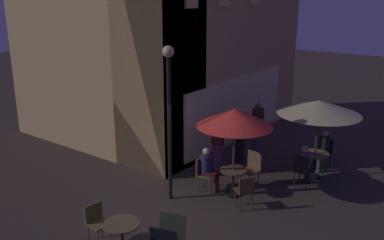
# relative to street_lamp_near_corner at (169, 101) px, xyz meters

# --- Properties ---
(ground_plane) EXTENTS (60.00, 60.00, 0.00)m
(ground_plane) POSITION_rel_street_lamp_near_corner_xyz_m (-0.30, -0.74, -2.57)
(ground_plane) COLOR #3B2F29
(cafe_building) EXTENTS (8.54, 7.35, 7.24)m
(cafe_building) POSITION_rel_street_lamp_near_corner_xyz_m (3.57, 3.03, 1.05)
(cafe_building) COLOR tan
(cafe_building) RESTS_ON ground
(street_lamp_near_corner) EXTENTS (0.28, 0.28, 3.90)m
(street_lamp_near_corner) POSITION_rel_street_lamp_near_corner_xyz_m (0.00, 0.00, 0.00)
(street_lamp_near_corner) COLOR black
(street_lamp_near_corner) RESTS_ON ground
(menu_sandwich_board) EXTENTS (0.76, 0.72, 0.83)m
(menu_sandwich_board) POSITION_rel_street_lamp_near_corner_xyz_m (-2.03, -1.62, -2.14)
(menu_sandwich_board) COLOR #23291C
(menu_sandwich_board) RESTS_ON ground
(cafe_table_0) EXTENTS (0.78, 0.78, 0.74)m
(cafe_table_0) POSITION_rel_street_lamp_near_corner_xyz_m (3.43, -2.45, -2.02)
(cafe_table_0) COLOR black
(cafe_table_0) RESTS_ON ground
(cafe_table_1) EXTENTS (0.69, 0.69, 0.73)m
(cafe_table_1) POSITION_rel_street_lamp_near_corner_xyz_m (1.09, -1.19, -2.05)
(cafe_table_1) COLOR black
(cafe_table_1) RESTS_ON ground
(cafe_table_2) EXTENTS (0.73, 0.73, 0.78)m
(cafe_table_2) POSITION_rel_street_lamp_near_corner_xyz_m (-2.56, -0.88, -2.00)
(cafe_table_2) COLOR black
(cafe_table_2) RESTS_ON ground
(patio_umbrella_0) EXTENTS (2.27, 2.27, 2.27)m
(patio_umbrella_0) POSITION_rel_street_lamp_near_corner_xyz_m (3.43, -2.45, -0.50)
(patio_umbrella_0) COLOR black
(patio_umbrella_0) RESTS_ON ground
(patio_umbrella_1) EXTENTS (1.92, 1.92, 2.36)m
(patio_umbrella_1) POSITION_rel_street_lamp_near_corner_xyz_m (1.09, -1.19, -0.45)
(patio_umbrella_1) COLOR black
(patio_umbrella_1) RESTS_ON ground
(cafe_chair_0) EXTENTS (0.42, 0.42, 0.90)m
(cafe_chair_0) POSITION_rel_street_lamp_near_corner_xyz_m (4.29, -2.43, -2.01)
(cafe_chair_0) COLOR black
(cafe_chair_0) RESTS_ON ground
(cafe_chair_1) EXTENTS (0.42, 0.42, 0.94)m
(cafe_chair_1) POSITION_rel_street_lamp_near_corner_xyz_m (2.58, -2.44, -2.00)
(cafe_chair_1) COLOR black
(cafe_chair_1) RESTS_ON ground
(cafe_chair_2) EXTENTS (0.55, 0.55, 0.88)m
(cafe_chair_2) POSITION_rel_street_lamp_near_corner_xyz_m (0.63, -1.82, -2.03)
(cafe_chair_2) COLOR brown
(cafe_chair_2) RESTS_ON ground
(cafe_chair_3) EXTENTS (0.50, 0.50, 0.98)m
(cafe_chair_3) POSITION_rel_street_lamp_near_corner_xyz_m (1.88, -1.31, -1.99)
(cafe_chair_3) COLOR brown
(cafe_chair_3) RESTS_ON ground
(cafe_chair_4) EXTENTS (0.50, 0.50, 0.90)m
(cafe_chair_4) POSITION_rel_street_lamp_near_corner_xyz_m (0.92, -0.36, -2.03)
(cafe_chair_4) COLOR brown
(cafe_chair_4) RESTS_ON ground
(cafe_chair_5) EXTENTS (0.46, 0.46, 0.87)m
(cafe_chair_5) POSITION_rel_street_lamp_near_corner_xyz_m (-2.47, -0.04, -2.04)
(cafe_chair_5) COLOR brown
(cafe_chair_5) RESTS_ON ground
(patron_seated_0) EXTENTS (0.53, 0.33, 1.20)m
(patron_seated_0) POSITION_rel_street_lamp_near_corner_xyz_m (4.15, -2.43, -1.89)
(patron_seated_0) COLOR #2E4A2B
(patron_seated_0) RESTS_ON ground
(patron_seated_1) EXTENTS (0.54, 0.34, 1.19)m
(patron_seated_1) POSITION_rel_street_lamp_near_corner_xyz_m (2.74, -2.45, -1.89)
(patron_seated_1) COLOR black
(patron_seated_1) RESTS_ON ground
(patron_seated_2) EXTENTS (0.38, 0.52, 1.20)m
(patron_seated_2) POSITION_rel_street_lamp_near_corner_xyz_m (0.95, -0.52, -1.89)
(patron_seated_2) COLOR #45181F
(patron_seated_2) RESTS_ON ground
(patron_standing_3) EXTENTS (0.37, 0.37, 1.82)m
(patron_standing_3) POSITION_rel_street_lamp_near_corner_xyz_m (3.79, -0.42, -1.65)
(patron_standing_3) COLOR #593D66
(patron_standing_3) RESTS_ON ground
(patron_standing_4) EXTENTS (0.32, 0.32, 1.69)m
(patron_standing_4) POSITION_rel_street_lamp_near_corner_xyz_m (3.24, -0.13, -1.71)
(patron_standing_4) COLOR black
(patron_standing_4) RESTS_ON ground
(patron_standing_5) EXTENTS (0.37, 0.37, 1.66)m
(patron_standing_5) POSITION_rel_street_lamp_near_corner_xyz_m (2.14, -0.03, -1.73)
(patron_standing_5) COLOR #5A2F65
(patron_standing_5) RESTS_ON ground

